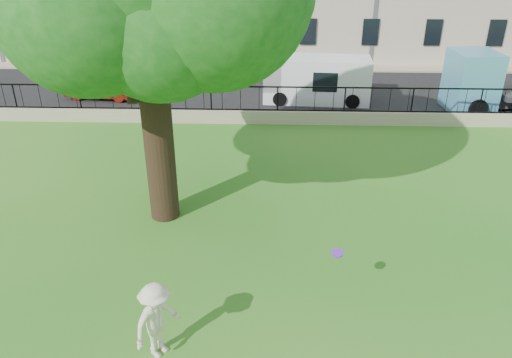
{
  "coord_description": "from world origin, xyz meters",
  "views": [
    {
      "loc": [
        -0.22,
        -9.6,
        8.0
      ],
      "look_at": [
        -0.67,
        3.5,
        1.39
      ],
      "focal_mm": 35.0,
      "sensor_mm": 36.0,
      "label": 1
    }
  ],
  "objects_px": {
    "man": "(157,321)",
    "frisbee": "(337,253)",
    "white_van": "(317,80)",
    "red_sedan": "(102,87)"
  },
  "relations": [
    {
      "from": "man",
      "to": "white_van",
      "type": "relative_size",
      "value": 0.34
    },
    {
      "from": "frisbee",
      "to": "white_van",
      "type": "distance_m",
      "value": 15.63
    },
    {
      "from": "man",
      "to": "frisbee",
      "type": "height_order",
      "value": "man"
    },
    {
      "from": "frisbee",
      "to": "red_sedan",
      "type": "relative_size",
      "value": 0.07
    },
    {
      "from": "man",
      "to": "frisbee",
      "type": "xyz_separation_m",
      "value": [
        3.8,
        1.74,
        0.54
      ]
    },
    {
      "from": "red_sedan",
      "to": "white_van",
      "type": "distance_m",
      "value": 11.11
    },
    {
      "from": "frisbee",
      "to": "red_sedan",
      "type": "xyz_separation_m",
      "value": [
        -10.4,
        15.61,
        -0.79
      ]
    },
    {
      "from": "frisbee",
      "to": "white_van",
      "type": "xyz_separation_m",
      "value": [
        0.7,
        15.61,
        -0.31
      ]
    },
    {
      "from": "red_sedan",
      "to": "frisbee",
      "type": "bearing_deg",
      "value": -140.31
    },
    {
      "from": "red_sedan",
      "to": "white_van",
      "type": "xyz_separation_m",
      "value": [
        11.1,
        0.0,
        0.48
      ]
    }
  ]
}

